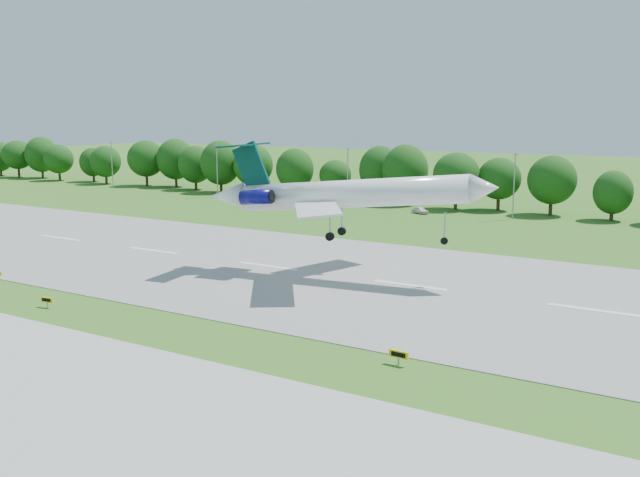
{
  "coord_description": "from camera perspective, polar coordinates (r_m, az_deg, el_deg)",
  "views": [
    {
      "loc": [
        52.44,
        -47.98,
        19.48
      ],
      "look_at": [
        12.23,
        18.0,
        5.85
      ],
      "focal_mm": 40.0,
      "sensor_mm": 36.0,
      "label": 1
    }
  ],
  "objects": [
    {
      "name": "airliner",
      "position": [
        84.44,
        1.36,
        3.65
      ],
      "size": [
        35.72,
        25.64,
        11.41
      ],
      "rotation": [
        0.0,
        -0.08,
        0.17
      ],
      "color": "white",
      "rests_on": "ground"
    },
    {
      "name": "service_vehicle_b",
      "position": [
        141.27,
        8.01,
        2.26
      ],
      "size": [
        4.25,
        3.28,
        1.35
      ],
      "primitive_type": "imported",
      "rotation": [
        0.0,
        0.0,
        1.08
      ],
      "color": "silver",
      "rests_on": "ground"
    },
    {
      "name": "taxi_sign_centre",
      "position": [
        77.54,
        -21.0,
        -4.62
      ],
      "size": [
        1.55,
        0.36,
        1.08
      ],
      "rotation": [
        0.0,
        0.0,
        0.12
      ],
      "color": "gray",
      "rests_on": "ground"
    },
    {
      "name": "service_vehicle_a",
      "position": [
        152.54,
        1.63,
        2.87
      ],
      "size": [
        3.33,
        1.27,
        1.09
      ],
      "primitive_type": "imported",
      "rotation": [
        0.0,
        0.0,
        1.53
      ],
      "color": "white",
      "rests_on": "ground"
    },
    {
      "name": "ground",
      "position": [
        73.7,
        -15.68,
        -5.7
      ],
      "size": [
        600.0,
        600.0,
        0.0
      ],
      "primitive_type": "plane",
      "color": "#2C5E18",
      "rests_on": "ground"
    },
    {
      "name": "tree_line",
      "position": [
        150.07,
        10.81,
        4.75
      ],
      "size": [
        288.4,
        8.4,
        10.4
      ],
      "color": "#382314",
      "rests_on": "ground"
    },
    {
      "name": "light_poles",
      "position": [
        141.73,
        8.44,
        4.58
      ],
      "size": [
        175.9,
        0.25,
        12.19
      ],
      "color": "gray",
      "rests_on": "ground"
    },
    {
      "name": "taxi_sign_right",
      "position": [
        56.72,
        6.31,
        -9.21
      ],
      "size": [
        1.69,
        0.3,
        1.18
      ],
      "rotation": [
        0.0,
        0.0,
        -0.06
      ],
      "color": "gray",
      "rests_on": "ground"
    },
    {
      "name": "runway",
      "position": [
        91.95,
        -4.25,
        -2.23
      ],
      "size": [
        400.0,
        45.0,
        0.08
      ],
      "primitive_type": "cube",
      "color": "gray",
      "rests_on": "ground"
    }
  ]
}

